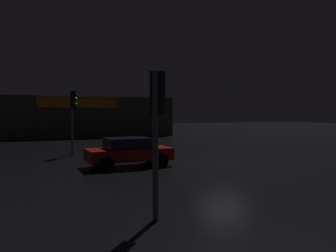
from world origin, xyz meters
The scene contains 5 objects.
ground_plane centered at (0.00, 0.00, 0.00)m, with size 120.00×120.00×0.00m, color black.
store_building centered at (-4.26, 24.26, 2.18)m, with size 21.21×7.03×4.34m.
traffic_signal_main centered at (-6.49, 6.80, 2.94)m, with size 0.42×0.42×3.98m.
traffic_signal_cross_left centered at (-6.22, -6.87, 2.62)m, with size 0.42×0.43×3.68m.
car_near centered at (-4.58, 1.29, 0.75)m, with size 4.17×2.12×1.43m.
Camera 1 is at (-9.22, -14.68, 2.67)m, focal length 36.20 mm.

